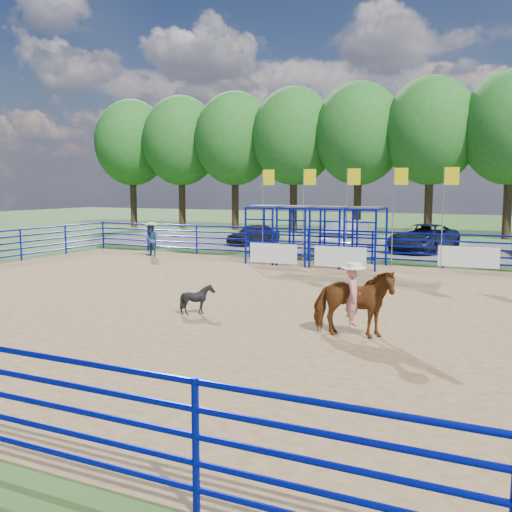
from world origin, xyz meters
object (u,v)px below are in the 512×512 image
object	(u,v)px
spectator_cowboy	(151,239)
car_c	(424,238)
car_b	(350,235)
horse_and_rider	(353,299)
car_a	(253,234)
calf	(198,299)

from	to	relation	value
spectator_cowboy	car_c	size ratio (longest dim) A/B	0.32
spectator_cowboy	car_b	distance (m)	10.62
horse_and_rider	car_a	distance (m)	21.14
car_b	car_c	xyz separation A→B (m)	(3.73, 1.00, -0.10)
car_a	car_c	distance (m)	9.74
horse_and_rider	car_b	size ratio (longest dim) A/B	0.48
spectator_cowboy	car_b	bearing A→B (deg)	40.80
calf	car_b	bearing A→B (deg)	9.24
car_a	car_b	size ratio (longest dim) A/B	0.72
horse_and_rider	spectator_cowboy	world-z (taller)	horse_and_rider
car_b	car_c	distance (m)	3.86
calf	car_c	xyz separation A→B (m)	(3.11, 18.02, 0.30)
car_a	car_b	bearing A→B (deg)	12.13
calf	car_c	world-z (taller)	car_c
horse_and_rider	car_b	distance (m)	18.27
car_a	car_c	bearing A→B (deg)	19.74
car_c	horse_and_rider	bearing A→B (deg)	-73.20
calf	car_a	bearing A→B (deg)	27.88
horse_and_rider	car_a	xyz separation A→B (m)	(-11.03, 18.03, -0.28)
calf	car_a	xyz separation A→B (m)	(-6.62, 17.49, 0.20)
car_c	spectator_cowboy	bearing A→B (deg)	-133.22
spectator_cowboy	car_b	xyz separation A→B (m)	(8.04, 6.94, -0.02)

